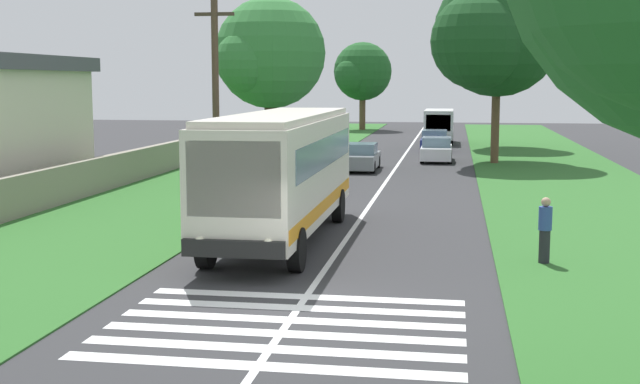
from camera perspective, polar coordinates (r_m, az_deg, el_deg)
name	(u,v)px	position (r m, az deg, el deg)	size (l,w,h in m)	color
ground	(298,308)	(17.34, -1.51, -7.96)	(160.00, 160.00, 0.00)	#333335
grass_verge_left	(166,198)	(33.70, -10.52, -0.44)	(120.00, 8.00, 0.04)	#2D6628
grass_verge_right	(593,208)	(32.16, 18.19, -1.07)	(120.00, 8.00, 0.04)	#2D6628
centre_line	(371,204)	(31.90, 3.49, -0.80)	(110.00, 0.16, 0.01)	silver
coach_bus	(283,168)	(24.25, -2.55, 1.66)	(11.16, 2.62, 3.73)	silver
zebra_crossing	(285,327)	(16.10, -2.39, -9.18)	(4.95, 6.80, 0.01)	silver
trailing_car_0	(361,158)	(43.87, 2.80, 2.36)	(4.30, 1.78, 1.43)	gray
trailing_car_1	(436,150)	(49.19, 7.97, 2.86)	(4.30, 1.78, 1.43)	silver
trailing_car_2	(434,141)	(56.33, 7.83, 3.45)	(4.30, 1.78, 1.43)	navy
trailing_minibus_0	(439,123)	(63.54, 8.14, 4.70)	(6.00, 2.14, 2.53)	silver
roadside_tree_left_0	(270,57)	(38.36, -3.45, 9.22)	(5.97, 5.00, 8.38)	#3D2D1E
roadside_tree_left_2	(362,73)	(80.52, 2.86, 8.13)	(6.54, 5.55, 8.34)	brown
roadside_tree_right_0	(494,47)	(60.13, 11.79, 9.67)	(7.78, 6.32, 10.32)	#4C3826
roadside_tree_right_2	(493,37)	(48.47, 11.78, 10.32)	(9.23, 7.27, 10.88)	brown
utility_pole	(216,102)	(29.53, -7.14, 6.14)	(0.24, 1.40, 7.51)	#473828
roadside_wall	(132,166)	(39.46, -12.76, 1.74)	(70.00, 0.40, 1.45)	gray
pedestrian	(545,229)	(21.97, 15.13, -2.48)	(0.34, 0.34, 1.69)	#26262D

